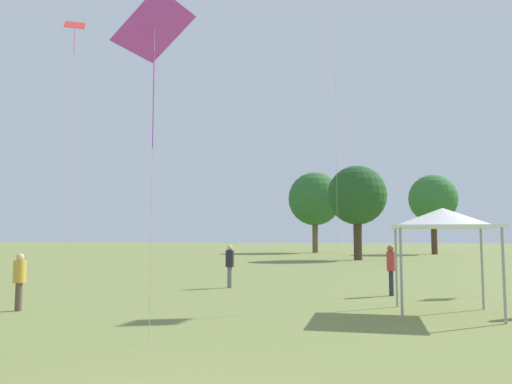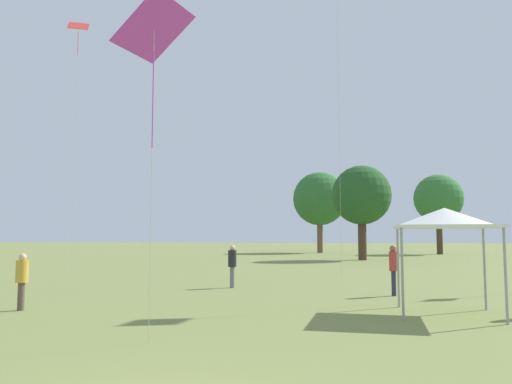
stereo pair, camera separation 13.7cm
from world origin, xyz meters
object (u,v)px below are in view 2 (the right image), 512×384
object	(u,v)px
person_standing_1	(22,276)
distant_tree_1	(320,199)
kite_2	(78,35)
kite_1	(154,32)
person_standing_2	(232,262)
person_standing_0	(393,265)
distant_tree_0	(361,196)
distant_tree_2	(438,199)
canopy_tent	(444,219)

from	to	relation	value
person_standing_1	distant_tree_1	world-z (taller)	distant_tree_1
kite_2	distant_tree_1	distance (m)	43.89
kite_2	kite_1	bearing A→B (deg)	-33.42
kite_1	kite_2	distance (m)	17.20
person_standing_2	kite_2	bearing A→B (deg)	82.61
person_standing_0	kite_2	xyz separation A→B (m)	(-15.24, 3.61, 11.43)
distant_tree_0	distant_tree_1	xyz separation A→B (m)	(-5.03, 18.75, 1.12)
kite_1	kite_2	size ratio (longest dim) A/B	0.53
person_standing_0	distant_tree_2	xyz separation A→B (m)	(8.69, 43.57, 5.47)
distant_tree_2	kite_1	bearing A→B (deg)	-105.12
distant_tree_1	canopy_tent	bearing A→B (deg)	-82.35
person_standing_2	kite_1	distance (m)	12.33
canopy_tent	distant_tree_0	xyz separation A→B (m)	(-1.73, 31.57, 3.18)
person_standing_2	distant_tree_0	xyz separation A→B (m)	(5.89, 25.65, 4.78)
kite_1	distant_tree_0	xyz separation A→B (m)	(4.98, 36.64, -0.73)
person_standing_1	distant_tree_2	bearing A→B (deg)	0.69
kite_1	distant_tree_2	xyz separation A→B (m)	(14.29, 52.90, 0.02)
person_standing_1	kite_1	size ratio (longest dim) A/B	0.23
kite_2	distant_tree_2	bearing A→B (deg)	78.94
canopy_tent	kite_1	xyz separation A→B (m)	(-6.71, -5.06, 3.91)
person_standing_2	kite_1	bearing A→B (deg)	-170.08
person_standing_2	canopy_tent	size ratio (longest dim) A/B	0.60
canopy_tent	distant_tree_2	bearing A→B (deg)	80.99
person_standing_0	person_standing_1	size ratio (longest dim) A/B	1.11
person_standing_1	distant_tree_0	distance (m)	35.07
person_standing_2	distant_tree_0	world-z (taller)	distant_tree_0
person_standing_2	distant_tree_1	bearing A→B (deg)	4.03
kite_2	distant_tree_1	world-z (taller)	kite_2
person_standing_0	canopy_tent	world-z (taller)	canopy_tent
kite_2	canopy_tent	bearing A→B (deg)	-5.83
distant_tree_1	distant_tree_2	world-z (taller)	distant_tree_1
person_standing_0	person_standing_2	size ratio (longest dim) A/B	1.03
person_standing_1	distant_tree_0	world-z (taller)	distant_tree_0
person_standing_2	canopy_tent	xyz separation A→B (m)	(7.62, -5.92, 1.60)
kite_1	distant_tree_0	bearing A→B (deg)	-129.22
canopy_tent	kite_2	world-z (taller)	kite_2
kite_1	distant_tree_1	distance (m)	55.39
person_standing_1	canopy_tent	world-z (taller)	canopy_tent
person_standing_0	kite_1	world-z (taller)	kite_1
distant_tree_0	person_standing_0	bearing A→B (deg)	-88.70
canopy_tent	distant_tree_1	xyz separation A→B (m)	(-6.76, 50.32, 4.30)
distant_tree_2	person_standing_0	bearing A→B (deg)	-101.28
person_standing_0	person_standing_1	distance (m)	12.54
person_standing_1	kite_2	xyz separation A→B (m)	(-4.12, 9.40, 11.58)
kite_2	person_standing_2	bearing A→B (deg)	7.32
person_standing_0	distant_tree_1	xyz separation A→B (m)	(-5.64, 46.06, 5.84)
distant_tree_1	distant_tree_0	bearing A→B (deg)	-74.99
person_standing_0	kite_2	world-z (taller)	kite_2
kite_2	distant_tree_0	size ratio (longest dim) A/B	1.55
distant_tree_0	kite_2	bearing A→B (deg)	-121.67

